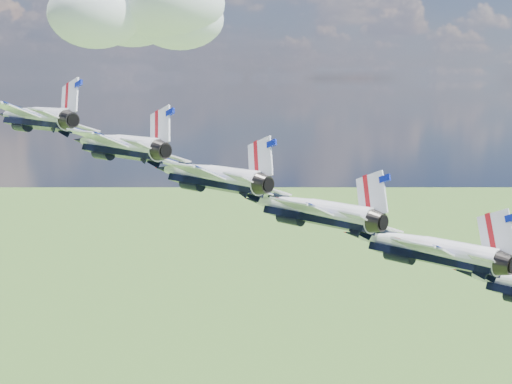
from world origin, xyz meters
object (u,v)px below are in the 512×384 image
object	(u,v)px
jet_1	(116,145)
jet_2	(207,175)
jet_4	(420,247)
jet_3	(308,209)
jet_0	(33,117)

from	to	relation	value
jet_1	jet_2	bearing A→B (deg)	-65.78
jet_1	jet_4	bearing A→B (deg)	-65.78
jet_3	jet_1	bearing A→B (deg)	114.22
jet_2	jet_4	distance (m)	21.54
jet_0	jet_3	size ratio (longest dim) A/B	1.00
jet_2	jet_3	distance (m)	10.77
jet_3	jet_4	distance (m)	10.77
jet_0	jet_2	distance (m)	21.54
jet_0	jet_3	distance (m)	32.30
jet_0	jet_4	world-z (taller)	jet_0
jet_0	jet_3	world-z (taller)	jet_0
jet_2	jet_4	world-z (taller)	jet_2
jet_3	jet_4	world-z (taller)	jet_3
jet_0	jet_1	distance (m)	10.77
jet_4	jet_3	bearing A→B (deg)	114.22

